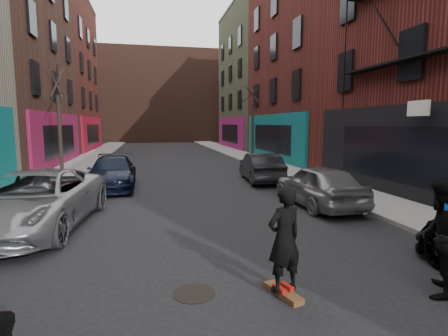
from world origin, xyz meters
name	(u,v)px	position (x,y,z in m)	size (l,w,h in m)	color
sidewalk_left	(95,155)	(-6.25, 30.00, 0.07)	(2.50, 84.00, 0.13)	gray
sidewalk_right	(235,153)	(6.25, 30.00, 0.07)	(2.50, 84.00, 0.13)	gray
buildings_right	(417,32)	(13.50, 16.00, 8.00)	(12.00, 56.00, 16.00)	#4D2B21
building_far	(159,97)	(0.00, 56.00, 7.00)	(40.00, 10.00, 14.00)	#47281E
tree_left_far	(59,113)	(-6.20, 18.00, 3.38)	(2.00, 2.00, 6.50)	black
tree_right_far	(253,114)	(6.20, 24.00, 3.53)	(2.00, 2.00, 6.80)	black
parked_left_far	(35,200)	(-4.60, 8.06, 0.77)	(2.57, 5.58, 1.55)	gray
parked_left_end	(112,172)	(-3.20, 13.86, 0.69)	(1.94, 4.77, 1.38)	black
parked_right_far	(318,185)	(4.01, 8.87, 0.72)	(1.71, 4.24, 1.45)	gray
parked_right_end	(261,167)	(3.68, 14.17, 0.70)	(1.47, 4.23, 1.39)	black
skateboard	(283,293)	(0.51, 3.19, 0.05)	(0.22, 0.80, 0.10)	brown
skateboarder	(284,239)	(0.51, 3.19, 0.97)	(0.63, 0.42, 1.73)	black
pedestrian	(440,237)	(3.00, 2.71, 0.97)	(1.19, 1.18, 1.94)	black
manhole	(194,293)	(-0.91, 3.55, 0.01)	(0.70, 0.70, 0.01)	black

